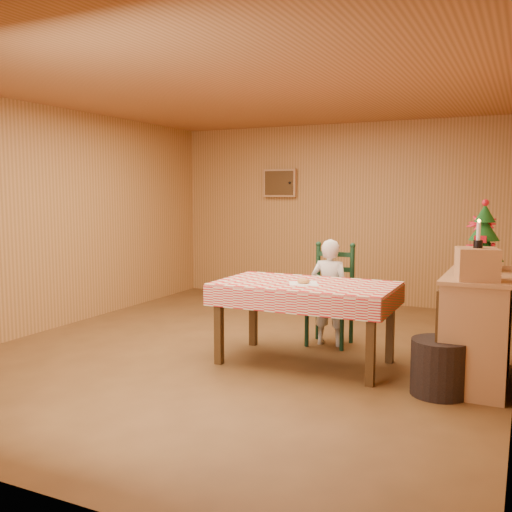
{
  "coord_description": "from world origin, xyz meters",
  "views": [
    {
      "loc": [
        2.54,
        -5.11,
        1.61
      ],
      "look_at": [
        0.0,
        0.2,
        0.95
      ],
      "focal_mm": 40.0,
      "sensor_mm": 36.0,
      "label": 1
    }
  ],
  "objects_px": {
    "ladder_chair": "(331,297)",
    "seated_child": "(330,292)",
    "crate": "(477,264)",
    "shelf_unit": "(477,327)",
    "dining_table": "(305,291)",
    "christmas_tree": "(484,238)",
    "storage_bin": "(439,367)"
  },
  "relations": [
    {
      "from": "ladder_chair",
      "to": "seated_child",
      "type": "xyz_separation_m",
      "value": [
        -0.0,
        -0.06,
        0.06
      ]
    },
    {
      "from": "christmas_tree",
      "to": "crate",
      "type": "bearing_deg",
      "value": -90.0
    },
    {
      "from": "crate",
      "to": "christmas_tree",
      "type": "distance_m",
      "value": 0.67
    },
    {
      "from": "shelf_unit",
      "to": "storage_bin",
      "type": "relative_size",
      "value": 2.77
    },
    {
      "from": "christmas_tree",
      "to": "storage_bin",
      "type": "distance_m",
      "value": 1.27
    },
    {
      "from": "storage_bin",
      "to": "shelf_unit",
      "type": "bearing_deg",
      "value": 65.41
    },
    {
      "from": "dining_table",
      "to": "shelf_unit",
      "type": "xyz_separation_m",
      "value": [
        1.5,
        0.17,
        -0.22
      ]
    },
    {
      "from": "crate",
      "to": "ladder_chair",
      "type": "bearing_deg",
      "value": 146.08
    },
    {
      "from": "dining_table",
      "to": "ladder_chair",
      "type": "distance_m",
      "value": 0.81
    },
    {
      "from": "ladder_chair",
      "to": "christmas_tree",
      "type": "height_order",
      "value": "christmas_tree"
    },
    {
      "from": "crate",
      "to": "dining_table",
      "type": "bearing_deg",
      "value": 171.45
    },
    {
      "from": "dining_table",
      "to": "seated_child",
      "type": "relative_size",
      "value": 1.47
    },
    {
      "from": "ladder_chair",
      "to": "seated_child",
      "type": "distance_m",
      "value": 0.08
    },
    {
      "from": "dining_table",
      "to": "shelf_unit",
      "type": "relative_size",
      "value": 1.34
    },
    {
      "from": "seated_child",
      "to": "shelf_unit",
      "type": "height_order",
      "value": "seated_child"
    },
    {
      "from": "dining_table",
      "to": "seated_child",
      "type": "xyz_separation_m",
      "value": [
        0.0,
        0.73,
        -0.13
      ]
    },
    {
      "from": "seated_child",
      "to": "christmas_tree",
      "type": "relative_size",
      "value": 1.81
    },
    {
      "from": "shelf_unit",
      "to": "dining_table",
      "type": "bearing_deg",
      "value": -173.39
    },
    {
      "from": "ladder_chair",
      "to": "christmas_tree",
      "type": "relative_size",
      "value": 1.74
    },
    {
      "from": "seated_child",
      "to": "storage_bin",
      "type": "bearing_deg",
      "value": 139.97
    },
    {
      "from": "ladder_chair",
      "to": "shelf_unit",
      "type": "height_order",
      "value": "ladder_chair"
    },
    {
      "from": "seated_child",
      "to": "ladder_chair",
      "type": "bearing_deg",
      "value": -90.0
    },
    {
      "from": "ladder_chair",
      "to": "crate",
      "type": "relative_size",
      "value": 3.6
    },
    {
      "from": "shelf_unit",
      "to": "christmas_tree",
      "type": "relative_size",
      "value": 2.0
    },
    {
      "from": "dining_table",
      "to": "seated_child",
      "type": "distance_m",
      "value": 0.74
    },
    {
      "from": "ladder_chair",
      "to": "crate",
      "type": "xyz_separation_m",
      "value": [
        1.51,
        -1.01,
        0.55
      ]
    },
    {
      "from": "storage_bin",
      "to": "crate",
      "type": "bearing_deg",
      "value": 23.99
    },
    {
      "from": "ladder_chair",
      "to": "storage_bin",
      "type": "bearing_deg",
      "value": -41.51
    },
    {
      "from": "christmas_tree",
      "to": "storage_bin",
      "type": "height_order",
      "value": "christmas_tree"
    },
    {
      "from": "storage_bin",
      "to": "dining_table",
      "type": "bearing_deg",
      "value": 165.24
    },
    {
      "from": "christmas_tree",
      "to": "seated_child",
      "type": "bearing_deg",
      "value": 168.49
    },
    {
      "from": "christmas_tree",
      "to": "storage_bin",
      "type": "xyz_separation_m",
      "value": [
        -0.24,
        -0.76,
        -0.99
      ]
    }
  ]
}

